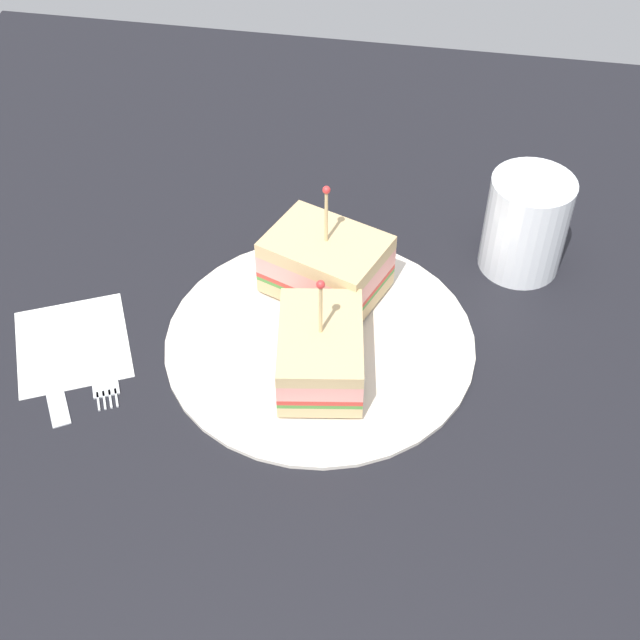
# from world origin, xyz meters

# --- Properties ---
(ground_plane) EXTENTS (1.11, 1.11, 0.02)m
(ground_plane) POSITION_xyz_m (0.00, 0.00, -0.01)
(ground_plane) COLOR black
(plate) EXTENTS (0.28, 0.28, 0.01)m
(plate) POSITION_xyz_m (0.00, 0.00, 0.00)
(plate) COLOR silver
(plate) RESTS_ON ground_plane
(sandwich_half_front) EXTENTS (0.11, 0.08, 0.10)m
(sandwich_half_front) POSITION_xyz_m (-0.04, -0.01, 0.03)
(sandwich_half_front) COLOR tan
(sandwich_half_front) RESTS_ON plate
(sandwich_half_back) EXTENTS (0.11, 0.12, 0.12)m
(sandwich_half_back) POSITION_xyz_m (0.06, 0.01, 0.04)
(sandwich_half_back) COLOR tan
(sandwich_half_back) RESTS_ON plate
(drink_glass) EXTENTS (0.08, 0.08, 0.10)m
(drink_glass) POSITION_xyz_m (0.14, -0.17, 0.04)
(drink_glass) COLOR silver
(drink_glass) RESTS_ON ground_plane
(napkin) EXTENTS (0.14, 0.13, 0.00)m
(napkin) POSITION_xyz_m (-0.04, 0.22, 0.00)
(napkin) COLOR white
(napkin) RESTS_ON ground_plane
(fork) EXTENTS (0.11, 0.06, 0.00)m
(fork) POSITION_xyz_m (-0.07, 0.18, 0.00)
(fork) COLOR silver
(fork) RESTS_ON ground_plane
(knife) EXTENTS (0.12, 0.08, 0.00)m
(knife) POSITION_xyz_m (-0.08, 0.22, 0.00)
(knife) COLOR silver
(knife) RESTS_ON ground_plane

